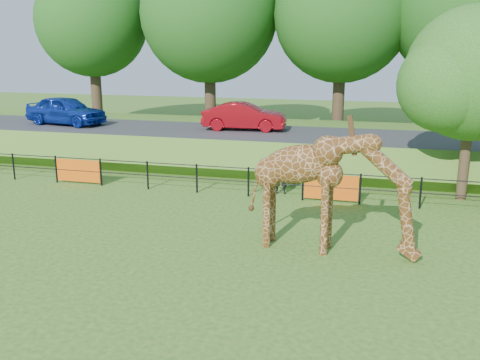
{
  "coord_description": "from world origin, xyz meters",
  "views": [
    {
      "loc": [
        4.58,
        -10.37,
        5.37
      ],
      "look_at": [
        1.12,
        2.6,
        2.0
      ],
      "focal_mm": 40.0,
      "sensor_mm": 36.0,
      "label": 1
    }
  ],
  "objects_px": {
    "giraffe": "(333,193)",
    "tree_east": "(476,79)",
    "car_red": "(244,116)",
    "visitor": "(281,173)",
    "car_blue": "(66,110)"
  },
  "relations": [
    {
      "from": "giraffe",
      "to": "tree_east",
      "type": "distance_m",
      "value": 8.02
    },
    {
      "from": "car_red",
      "to": "giraffe",
      "type": "bearing_deg",
      "value": -159.1
    },
    {
      "from": "giraffe",
      "to": "visitor",
      "type": "relative_size",
      "value": 2.86
    },
    {
      "from": "car_red",
      "to": "tree_east",
      "type": "bearing_deg",
      "value": -121.88
    },
    {
      "from": "giraffe",
      "to": "car_red",
      "type": "distance_m",
      "value": 12.47
    },
    {
      "from": "car_blue",
      "to": "tree_east",
      "type": "relative_size",
      "value": 0.64
    },
    {
      "from": "giraffe",
      "to": "visitor",
      "type": "xyz_separation_m",
      "value": [
        -2.4,
        5.39,
        -0.83
      ]
    },
    {
      "from": "tree_east",
      "to": "giraffe",
      "type": "bearing_deg",
      "value": -123.11
    },
    {
      "from": "car_red",
      "to": "visitor",
      "type": "bearing_deg",
      "value": -157.92
    },
    {
      "from": "car_red",
      "to": "tree_east",
      "type": "xyz_separation_m",
      "value": [
        9.46,
        -4.92,
        2.2
      ]
    },
    {
      "from": "giraffe",
      "to": "car_red",
      "type": "height_order",
      "value": "giraffe"
    },
    {
      "from": "giraffe",
      "to": "visitor",
      "type": "bearing_deg",
      "value": 119.19
    },
    {
      "from": "visitor",
      "to": "tree_east",
      "type": "xyz_separation_m",
      "value": [
        6.53,
        0.95,
        3.48
      ]
    },
    {
      "from": "visitor",
      "to": "tree_east",
      "type": "bearing_deg",
      "value": 176.63
    },
    {
      "from": "car_blue",
      "to": "visitor",
      "type": "bearing_deg",
      "value": -103.4
    }
  ]
}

